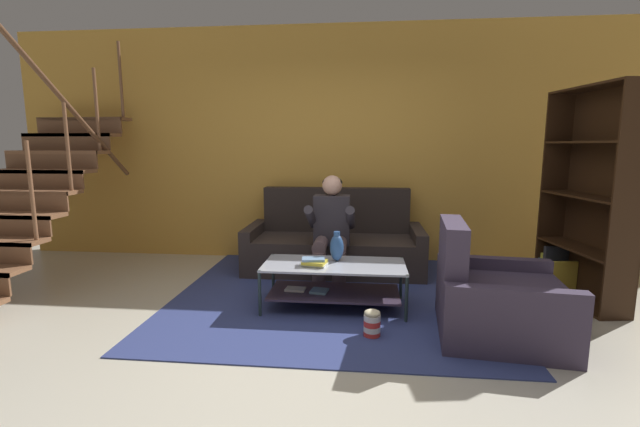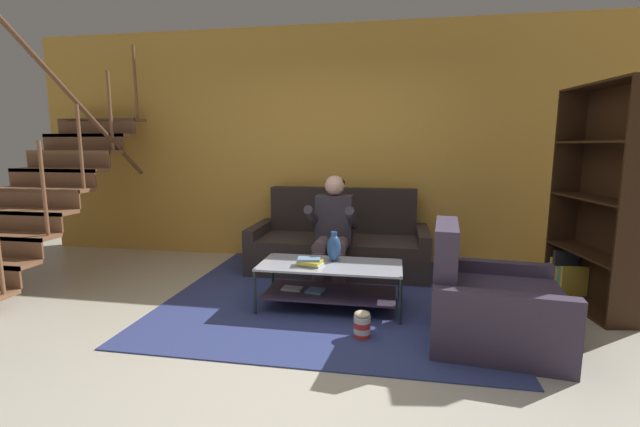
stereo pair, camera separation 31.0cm
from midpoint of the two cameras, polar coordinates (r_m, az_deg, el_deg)
name	(u,v)px [view 1 (the left image)]	position (r m, az deg, el deg)	size (l,w,h in m)	color
ground	(323,343)	(3.33, -2.42, -16.86)	(16.80, 16.80, 0.00)	beige
back_partition	(342,146)	(5.44, 1.25, 9.04)	(8.40, 0.12, 2.90)	gold
staircase_run	(27,189)	(5.41, -35.88, 2.69)	(1.10, 2.39, 2.71)	brown
couch	(335,245)	(5.03, 0.18, -4.18)	(2.03, 0.86, 0.94)	#322927
person_seated_center	(331,226)	(4.45, -0.49, -1.72)	(0.50, 0.58, 1.14)	#604B50
coffee_table	(333,278)	(3.87, -0.53, -8.66)	(1.26, 0.57, 0.41)	#B0B6C7
area_rug	(333,290)	(4.40, -0.26, -10.13)	(3.00, 3.15, 0.01)	navy
vase	(337,247)	(3.89, -0.03, -4.53)	(0.13, 0.13, 0.27)	#2B528F
book_stack	(314,262)	(3.77, -3.14, -6.50)	(0.25, 0.22, 0.07)	silver
bookshelf	(587,210)	(4.65, 30.45, 0.43)	(0.45, 1.07, 1.98)	#311D0F
armchair	(495,301)	(3.54, 19.95, -10.95)	(1.00, 1.01, 0.88)	#3C3248
popcorn_tub	(372,323)	(3.38, 4.28, -14.43)	(0.13, 0.13, 0.21)	red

